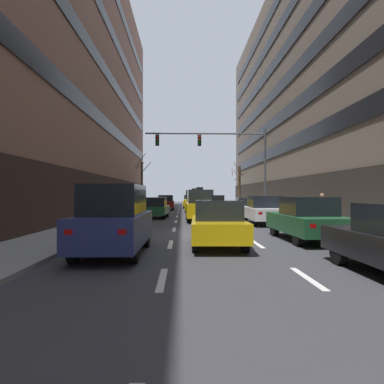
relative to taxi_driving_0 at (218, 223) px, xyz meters
The scene contains 36 objects.
ground_plane 3.56m from the taxi_driving_0, 91.52° to the left, with size 120.00×120.00×0.00m, color #38383D.
sidewalk_left 7.27m from the taxi_driving_0, 151.42° to the left, with size 2.92×80.00×0.14m, color gray.
sidewalk_right 7.11m from the taxi_driving_0, 29.29° to the left, with size 2.92×80.00×0.14m, color gray.
lane_stripe_l1_s2 4.91m from the taxi_driving_0, 110.46° to the right, with size 0.16×2.00×0.01m, color silver.
lane_stripe_l1_s3 1.93m from the taxi_driving_0, 164.73° to the left, with size 0.16×2.00×0.01m, color silver.
lane_stripe_l1_s4 5.77m from the taxi_driving_0, 107.22° to the left, with size 0.16×2.00×0.01m, color silver.
lane_stripe_l1_s5 10.63m from the taxi_driving_0, 99.19° to the left, with size 0.16×2.00×0.01m, color silver.
lane_stripe_l1_s6 15.58m from the taxi_driving_0, 96.25° to the left, with size 0.16×2.00×0.01m, color silver.
lane_stripe_l1_s7 20.55m from the taxi_driving_0, 94.73° to the left, with size 0.16×2.00×0.01m, color silver.
lane_stripe_l1_s8 25.53m from the taxi_driving_0, 93.80° to the left, with size 0.16×2.00×0.01m, color silver.
lane_stripe_l1_s9 30.52m from the taxi_driving_0, 93.18° to the left, with size 0.16×2.00×0.01m, color silver.
lane_stripe_l1_s10 35.51m from the taxi_driving_0, 92.73° to the left, with size 0.16×2.00×0.01m, color silver.
lane_stripe_l2_s2 4.85m from the taxi_driving_0, 71.60° to the right, with size 0.16×2.00×0.01m, color silver.
lane_stripe_l2_s3 1.77m from the taxi_driving_0, 17.03° to the left, with size 0.16×2.00×0.01m, color silver.
lane_stripe_l2_s4 5.72m from the taxi_driving_0, 74.55° to the left, with size 0.16×2.00×0.01m, color silver.
lane_stripe_l2_s5 10.60m from the taxi_driving_0, 81.79° to the left, with size 0.16×2.00×0.01m, color silver.
lane_stripe_l2_s6 15.56m from the taxi_driving_0, 84.42° to the left, with size 0.16×2.00×0.01m, color silver.
lane_stripe_l2_s7 20.53m from the taxi_driving_0, 85.78° to the left, with size 0.16×2.00×0.01m, color silver.
lane_stripe_l2_s8 25.52m from the taxi_driving_0, 86.61° to the left, with size 0.16×2.00×0.01m, color silver.
lane_stripe_l2_s9 30.51m from the taxi_driving_0, 87.16° to the left, with size 0.16×2.00×0.01m, color silver.
lane_stripe_l2_s10 35.50m from the taxi_driving_0, 87.56° to the left, with size 0.16×2.00×0.01m, color silver.
taxi_driving_0 is the anchor object (origin of this frame).
car_driving_1 26.85m from the taxi_driving_0, 96.81° to the left, with size 1.95×4.54×1.69m.
taxi_driving_2 10.62m from the taxi_driving_0, 90.54° to the left, with size 1.88×4.40×2.30m.
taxi_driving_3 21.75m from the taxi_driving_0, 90.26° to the left, with size 1.95×4.56×2.38m.
taxi_driving_4 30.40m from the taxi_driving_0, 90.40° to the left, with size 2.05×4.53×1.86m.
car_driving_5 3.67m from the taxi_driving_0, 155.41° to the right, with size 1.89×4.43×2.14m.
car_driving_6 14.16m from the taxi_driving_0, 103.50° to the left, with size 1.93×4.29×1.58m.
car_parked_1 3.88m from the taxi_driving_0, 19.22° to the left, with size 2.03×4.67×1.74m.
car_parked_2 9.13m from the taxi_driving_0, 66.34° to the left, with size 1.98×4.63×1.73m.
car_parked_3 14.06m from the taxi_driving_0, 74.91° to the left, with size 1.86×4.22×1.56m.
traffic_signal_0 14.51m from the taxi_driving_0, 81.95° to the left, with size 9.31×0.35×6.75m.
street_tree_0 28.49m from the taxi_driving_0, 102.33° to the left, with size 1.99×1.24×6.59m.
street_tree_1 30.50m from the taxi_driving_0, 78.90° to the left, with size 2.20×1.99×5.56m.
pedestrian_0 8.34m from the taxi_driving_0, 42.60° to the left, with size 0.47×0.35×1.74m.
pedestrian_1 10.43m from the taxi_driving_0, 47.89° to the left, with size 0.37×0.44×1.54m.
Camera 1 is at (-1.15, -15.31, 1.87)m, focal length 31.30 mm.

